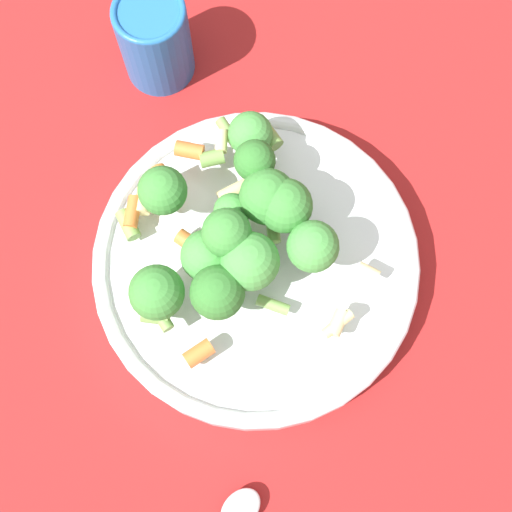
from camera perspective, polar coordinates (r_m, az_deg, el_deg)
ground_plane at (r=0.63m, az=0.00°, el=-1.17°), size 3.00×3.00×0.00m
bowl at (r=0.61m, az=0.00°, el=-0.69°), size 0.28×0.28×0.04m
pasta_salad at (r=0.56m, az=-1.74°, el=2.10°), size 0.21×0.20×0.07m
cup at (r=0.68m, az=-8.11°, el=16.80°), size 0.07×0.07×0.09m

